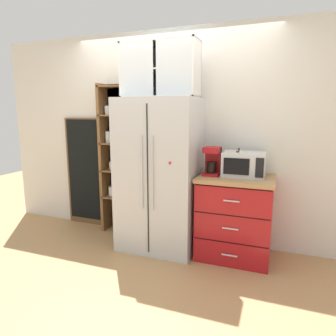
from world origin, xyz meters
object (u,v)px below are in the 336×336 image
object	(u,v)px
microwave	(244,164)
mug_navy	(236,173)
bottle_amber	(238,163)
coffee_maker	(212,161)
chalkboard_menu	(86,172)
mug_red	(237,172)
bottle_clear	(237,166)
refrigerator	(160,175)

from	to	relation	value
microwave	mug_navy	bearing A→B (deg)	-125.47
microwave	bottle_amber	size ratio (longest dim) A/B	1.49
coffee_maker	bottle_amber	xyz separation A→B (m)	(0.27, 0.09, -0.02)
chalkboard_menu	coffee_maker	bearing A→B (deg)	-8.18
coffee_maker	mug_red	size ratio (longest dim) A/B	2.77
bottle_amber	bottle_clear	xyz separation A→B (m)	(-0.00, -0.11, -0.01)
refrigerator	chalkboard_menu	size ratio (longest dim) A/B	1.16
microwave	bottle_clear	xyz separation A→B (m)	(-0.07, -0.06, -0.01)
refrigerator	bottle_amber	distance (m)	0.90
microwave	coffee_maker	xyz separation A→B (m)	(-0.34, -0.04, 0.03)
mug_red	chalkboard_menu	bearing A→B (deg)	172.94
mug_red	mug_navy	distance (m)	0.05
mug_navy	chalkboard_menu	xyz separation A→B (m)	(-2.12, 0.32, -0.20)
coffee_maker	bottle_amber	world-z (taller)	coffee_maker
microwave	chalkboard_menu	size ratio (longest dim) A/B	0.29
microwave	mug_red	bearing A→B (deg)	-149.05
mug_red	mug_navy	bearing A→B (deg)	-90.20
bottle_clear	bottle_amber	bearing A→B (deg)	90.00
coffee_maker	chalkboard_menu	xyz separation A→B (m)	(-1.85, 0.27, -0.30)
coffee_maker	bottle_clear	xyz separation A→B (m)	(0.27, -0.02, -0.03)
mug_navy	bottle_amber	xyz separation A→B (m)	(-0.00, 0.14, 0.08)
refrigerator	chalkboard_menu	bearing A→B (deg)	165.83
refrigerator	chalkboard_menu	world-z (taller)	refrigerator
coffee_maker	bottle_clear	distance (m)	0.27
refrigerator	bottle_clear	size ratio (longest dim) A/B	6.29
refrigerator	microwave	xyz separation A→B (m)	(0.93, 0.09, 0.17)
bottle_amber	bottle_clear	size ratio (longest dim) A/B	1.07
bottle_clear	chalkboard_menu	size ratio (longest dim) A/B	0.18
coffee_maker	chalkboard_menu	distance (m)	1.90
mug_navy	chalkboard_menu	world-z (taller)	chalkboard_menu
refrigerator	mug_navy	size ratio (longest dim) A/B	15.38
bottle_clear	chalkboard_menu	bearing A→B (deg)	172.25
bottle_clear	chalkboard_menu	distance (m)	2.16
microwave	mug_red	size ratio (longest dim) A/B	3.94
refrigerator	bottle_amber	world-z (taller)	refrigerator
microwave	bottle_clear	size ratio (longest dim) A/B	1.59
bottle_amber	bottle_clear	bearing A→B (deg)	-90.00
refrigerator	bottle_clear	world-z (taller)	refrigerator
coffee_maker	mug_red	xyz separation A→B (m)	(0.27, 0.00, -0.11)
mug_red	mug_navy	xyz separation A→B (m)	(-0.00, -0.05, 0.00)
refrigerator	coffee_maker	xyz separation A→B (m)	(0.60, 0.05, 0.19)
coffee_maker	chalkboard_menu	size ratio (longest dim) A/B	0.21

